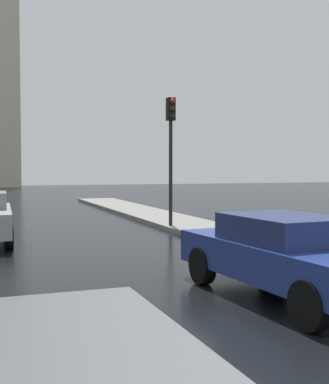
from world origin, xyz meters
TOP-DOWN VIEW (x-y plane):
  - car_blue_far_ahead at (2.83, 4.83)m, footprint 1.98×4.50m
  - traffic_light at (4.24, 13.94)m, footprint 0.26×0.39m

SIDE VIEW (x-z plane):
  - car_blue_far_ahead at x=2.83m, z-range 0.04..1.35m
  - traffic_light at x=4.24m, z-range 0.96..5.20m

